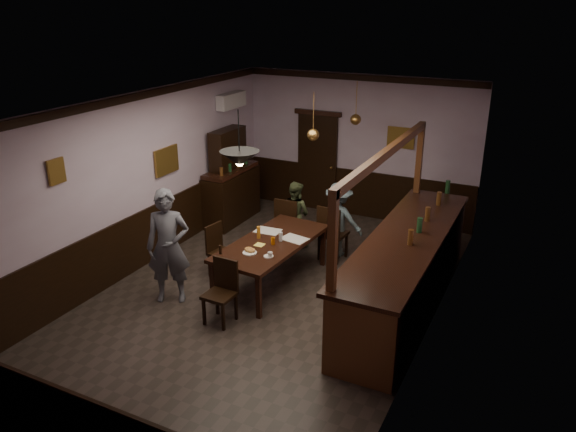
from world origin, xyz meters
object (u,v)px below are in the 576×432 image
Objects in this scene: chair_far_left at (288,222)px; bar_counter at (405,269)px; coffee_cup at (270,254)px; chair_side at (219,248)px; pendant_brass_mid at (313,135)px; person_standing at (168,247)px; person_seated_right at (338,220)px; pendant_iron at (240,159)px; pendant_brass_far at (356,120)px; soda_can at (273,241)px; dining_table at (271,245)px; chair_near at (222,288)px; sideboard at (231,185)px; chair_far_right at (331,231)px; person_seated_left at (295,214)px.

bar_counter reaches higher than chair_far_left.
coffee_cup is at bearing -156.98° from bar_counter.
pendant_brass_mid is (1.18, 1.17, 1.80)m from chair_side.
chair_far_left is 2.61m from person_standing.
person_seated_right is 0.32× the size of bar_counter.
chair_far_left is at bearing 97.76° from pendant_iron.
pendant_brass_far is at bearing 39.17° from person_standing.
person_standing is 15.00× the size of soda_can.
dining_table is 1.33m from chair_near.
chair_side is (-0.59, -1.42, -0.07)m from chair_far_left.
bar_counter reaches higher than dining_table.
bar_counter is (2.06, 0.35, -0.20)m from soda_can.
pendant_brass_mid is at bearing -24.51° from sideboard.
chair_far_left is 0.57× the size of person_standing.
chair_far_left is (-0.34, 1.30, -0.13)m from dining_table.
dining_table is 1.16× the size of sideboard.
sideboard is (-1.97, 3.41, 0.27)m from chair_near.
chair_far_right is 0.24× the size of bar_counter.
chair_side is (-0.94, -0.13, -0.19)m from dining_table.
pendant_brass_mid is (0.35, 2.36, 1.78)m from chair_near.
coffee_cup is 2.04m from bar_counter.
pendant_iron is at bearing -8.60° from person_standing.
person_seated_right is 2.02m from bar_counter.
soda_can is 2.09m from bar_counter.
bar_counter is 3.29m from pendant_brass_far.
sideboard is at bearing 124.76° from pendant_iron.
soda_can is at bearing 116.88° from coffee_cup.
chair_near is at bearing -135.73° from chair_side.
sideboard is at bearing 134.61° from dining_table.
dining_table is at bearing 68.78° from person_seated_right.
pendant_brass_mid reaches higher than person_standing.
soda_can is at bearing -98.14° from pendant_brass_mid.
chair_near is 2.91m from person_seated_left.
soda_can is at bearing 83.11° from chair_near.
person_seated_left is 0.91× the size of person_seated_right.
person_seated_right is at bearing -170.78° from person_seated_left.
person_seated_left is (-0.88, 0.35, 0.06)m from chair_far_right.
coffee_cup is (1.41, 0.63, -0.10)m from person_standing.
chair_side reaches higher than dining_table.
chair_side is at bearing -172.38° from dining_table.
pendant_iron reaches higher than person_standing.
person_standing is at bearing -74.15° from sideboard.
pendant_brass_far reaches higher than sideboard.
dining_table is 2.40× the size of chair_near.
pendant_brass_mid is (0.59, -0.26, 1.74)m from chair_far_left.
chair_near is 1.46m from chair_side.
pendant_iron is 0.98× the size of pendant_brass_mid.
dining_table is at bearing -73.09° from chair_side.
person_seated_right reaches higher than chair_far_left.
chair_near is (-0.10, -1.32, -0.17)m from dining_table.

